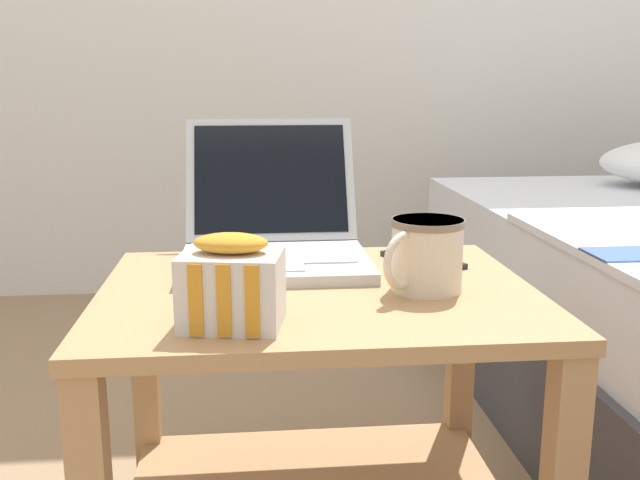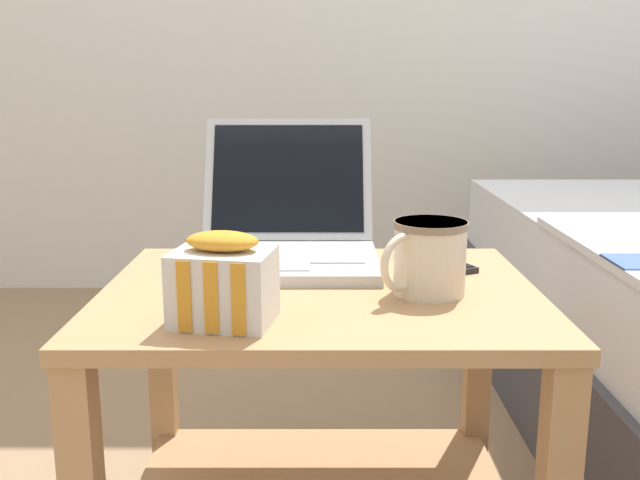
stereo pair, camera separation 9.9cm
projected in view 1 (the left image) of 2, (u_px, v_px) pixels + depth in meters
bedside_table at (318, 394)px, 1.08m from camera, size 0.63×0.50×0.47m
laptop at (273, 233)px, 1.20m from camera, size 0.30×0.35×0.23m
mug_front_left at (426, 252)px, 1.02m from camera, size 0.13×0.12×0.10m
snack_bag at (232, 285)px, 0.87m from camera, size 0.14×0.11×0.12m
cell_phone at (422, 259)px, 1.19m from camera, size 0.12×0.16×0.01m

